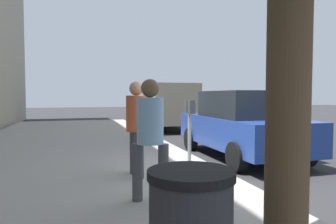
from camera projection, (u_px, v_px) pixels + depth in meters
ground_plane at (224, 178)px, 6.32m from camera, size 80.00×80.00×0.00m
sidewalk_slab at (67, 186)px, 5.48m from camera, size 28.00×6.00×0.15m
parking_meter at (190, 120)px, 6.26m from camera, size 0.36×0.12×1.41m
pedestrian_at_meter at (136, 120)px, 5.83m from camera, size 0.53×0.38×1.76m
pedestrian_bystander at (150, 130)px, 4.42m from camera, size 0.38×0.49×1.73m
parked_sedan_near at (241, 124)px, 8.28m from camera, size 4.41×1.98×1.77m
parked_van_far at (165, 104)px, 15.50m from camera, size 5.27×2.26×2.18m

